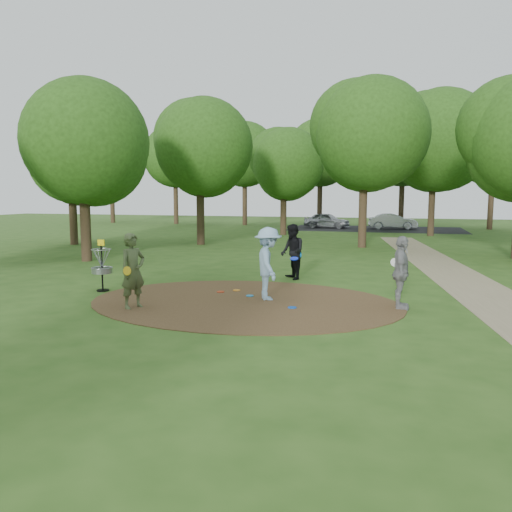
# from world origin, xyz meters

# --- Properties ---
(ground) EXTENTS (100.00, 100.00, 0.00)m
(ground) POSITION_xyz_m (0.00, 0.00, 0.00)
(ground) COLOR #2D5119
(ground) RESTS_ON ground
(dirt_clearing) EXTENTS (8.40, 8.40, 0.02)m
(dirt_clearing) POSITION_xyz_m (0.00, 0.00, 0.01)
(dirt_clearing) COLOR #47301C
(dirt_clearing) RESTS_ON ground
(footpath) EXTENTS (7.55, 39.89, 0.01)m
(footpath) POSITION_xyz_m (6.50, 2.00, 0.01)
(footpath) COLOR #8C7A5B
(footpath) RESTS_ON ground
(parking_lot) EXTENTS (14.00, 8.00, 0.01)m
(parking_lot) POSITION_xyz_m (2.00, 30.00, 0.00)
(parking_lot) COLOR black
(parking_lot) RESTS_ON ground
(player_observer_with_disc) EXTENTS (0.71, 0.82, 1.91)m
(player_observer_with_disc) POSITION_xyz_m (-2.44, -1.47, 0.95)
(player_observer_with_disc) COLOR #4B5833
(player_observer_with_disc) RESTS_ON ground
(player_throwing_with_disc) EXTENTS (1.43, 1.47, 1.99)m
(player_throwing_with_disc) POSITION_xyz_m (0.56, 0.47, 0.99)
(player_throwing_with_disc) COLOR #8AAFCE
(player_throwing_with_disc) RESTS_ON ground
(player_walking_with_disc) EXTENTS (1.09, 1.15, 1.88)m
(player_walking_with_disc) POSITION_xyz_m (0.50, 3.90, 0.94)
(player_walking_with_disc) COLOR black
(player_walking_with_disc) RESTS_ON ground
(player_waiting_with_disc) EXTENTS (0.51, 1.09, 1.84)m
(player_waiting_with_disc) POSITION_xyz_m (4.02, 0.35, 0.92)
(player_waiting_with_disc) COLOR gray
(player_waiting_with_disc) RESTS_ON ground
(disc_ground_cyan) EXTENTS (0.22, 0.22, 0.02)m
(disc_ground_cyan) POSITION_xyz_m (-0.04, 0.72, 0.03)
(disc_ground_cyan) COLOR #187BC1
(disc_ground_cyan) RESTS_ON dirt_clearing
(disc_ground_blue) EXTENTS (0.22, 0.22, 0.02)m
(disc_ground_blue) POSITION_xyz_m (1.41, -0.39, 0.03)
(disc_ground_blue) COLOR blue
(disc_ground_blue) RESTS_ON dirt_clearing
(disc_ground_red) EXTENTS (0.22, 0.22, 0.02)m
(disc_ground_red) POSITION_xyz_m (-1.03, 1.03, 0.03)
(disc_ground_red) COLOR #B92E12
(disc_ground_red) RESTS_ON dirt_clearing
(car_left) EXTENTS (4.01, 2.04, 1.31)m
(car_left) POSITION_xyz_m (-2.01, 29.82, 0.65)
(car_left) COLOR #A1A2A8
(car_left) RESTS_ON ground
(car_right) EXTENTS (4.03, 1.77, 1.29)m
(car_right) POSITION_xyz_m (3.36, 30.09, 0.64)
(car_right) COLOR #AAACB2
(car_right) RESTS_ON ground
(disc_ground_orange) EXTENTS (0.22, 0.22, 0.02)m
(disc_ground_orange) POSITION_xyz_m (-0.65, 1.38, 0.03)
(disc_ground_orange) COLOR orange
(disc_ground_orange) RESTS_ON dirt_clearing
(disc_golf_basket) EXTENTS (0.63, 0.63, 1.54)m
(disc_golf_basket) POSITION_xyz_m (-4.50, 0.30, 0.87)
(disc_golf_basket) COLOR black
(disc_golf_basket) RESTS_ON ground
(tree_ring) EXTENTS (37.46, 45.87, 9.70)m
(tree_ring) POSITION_xyz_m (2.35, 10.30, 5.30)
(tree_ring) COLOR #332316
(tree_ring) RESTS_ON ground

